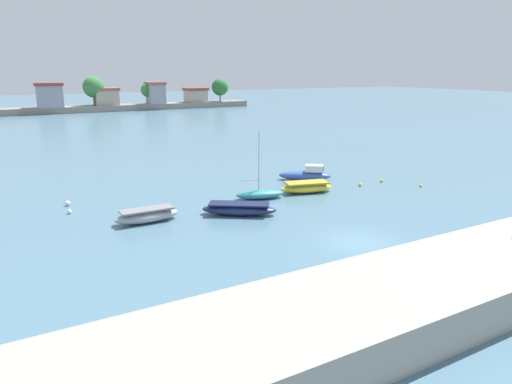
# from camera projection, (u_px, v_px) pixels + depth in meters

# --- Properties ---
(ground_plane) EXTENTS (400.00, 400.00, 0.00)m
(ground_plane) POSITION_uv_depth(u_px,v_px,m) (359.00, 242.00, 28.16)
(ground_plane) COLOR slate
(seawall_embankment) EXTENTS (87.95, 5.80, 1.83)m
(seawall_embankment) POSITION_uv_depth(u_px,v_px,m) (471.00, 276.00, 21.39)
(seawall_embankment) COLOR #9E998C
(seawall_embankment) RESTS_ON ground
(moored_boat_0) EXTENTS (4.51, 1.49, 0.97)m
(moored_boat_0) POSITION_uv_depth(u_px,v_px,m) (147.00, 216.00, 31.74)
(moored_boat_0) COLOR #9E9EA3
(moored_boat_0) RESTS_ON ground
(moored_boat_1) EXTENTS (5.46, 4.37, 0.89)m
(moored_boat_1) POSITION_uv_depth(u_px,v_px,m) (239.00, 209.00, 33.36)
(moored_boat_1) COLOR navy
(moored_boat_1) RESTS_ON ground
(moored_boat_2) EXTENTS (4.24, 2.52, 5.61)m
(moored_boat_2) POSITION_uv_depth(u_px,v_px,m) (260.00, 194.00, 37.58)
(moored_boat_2) COLOR teal
(moored_boat_2) RESTS_ON ground
(moored_boat_3) EXTENTS (4.93, 2.96, 0.93)m
(moored_boat_3) POSITION_uv_depth(u_px,v_px,m) (306.00, 187.00, 39.50)
(moored_boat_3) COLOR yellow
(moored_boat_3) RESTS_ON ground
(moored_boat_4) EXTENTS (4.86, 4.09, 1.50)m
(moored_boat_4) POSITION_uv_depth(u_px,v_px,m) (306.00, 175.00, 43.82)
(moored_boat_4) COLOR #3856A8
(moored_boat_4) RESTS_ON ground
(mooring_buoy_0) EXTENTS (0.25, 0.25, 0.25)m
(mooring_buoy_0) POSITION_uv_depth(u_px,v_px,m) (421.00, 186.00, 41.40)
(mooring_buoy_0) COLOR yellow
(mooring_buoy_0) RESTS_ON ground
(mooring_buoy_1) EXTENTS (0.33, 0.33, 0.33)m
(mooring_buoy_1) POSITION_uv_depth(u_px,v_px,m) (69.00, 212.00, 33.65)
(mooring_buoy_1) COLOR white
(mooring_buoy_1) RESTS_ON ground
(mooring_buoy_2) EXTENTS (0.29, 0.29, 0.29)m
(mooring_buoy_2) POSITION_uv_depth(u_px,v_px,m) (360.00, 185.00, 41.62)
(mooring_buoy_2) COLOR yellow
(mooring_buoy_2) RESTS_ON ground
(mooring_buoy_3) EXTENTS (0.29, 0.29, 0.29)m
(mooring_buoy_3) POSITION_uv_depth(u_px,v_px,m) (382.00, 181.00, 43.09)
(mooring_buoy_3) COLOR yellow
(mooring_buoy_3) RESTS_ON ground
(mooring_buoy_4) EXTENTS (0.40, 0.40, 0.40)m
(mooring_buoy_4) POSITION_uv_depth(u_px,v_px,m) (68.00, 203.00, 35.62)
(mooring_buoy_4) COLOR white
(mooring_buoy_4) RESTS_ON ground
(distant_shoreline) EXTENTS (90.83, 7.28, 8.70)m
(distant_shoreline) POSITION_uv_depth(u_px,v_px,m) (107.00, 101.00, 117.07)
(distant_shoreline) COLOR gray
(distant_shoreline) RESTS_ON ground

